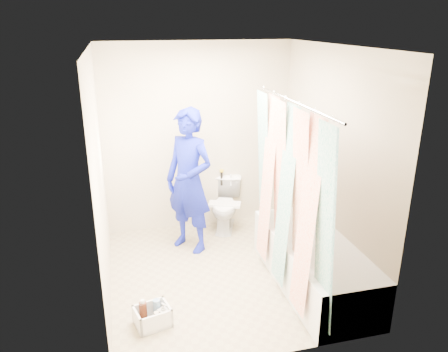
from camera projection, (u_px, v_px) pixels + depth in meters
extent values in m
plane|color=tan|center=(224.00, 274.00, 4.79)|extent=(2.60, 2.60, 0.00)
cube|color=white|center=(223.00, 46.00, 3.98)|extent=(2.40, 2.60, 0.02)
cube|color=#C5B697|center=(199.00, 138.00, 5.57)|extent=(2.40, 0.02, 2.40)
cube|color=#C5B697|center=(267.00, 226.00, 3.20)|extent=(2.40, 0.02, 2.40)
cube|color=#C5B697|center=(100.00, 181.00, 4.11)|extent=(0.02, 2.60, 2.40)
cube|color=#C5B697|center=(332.00, 161.00, 4.66)|extent=(0.02, 2.60, 2.40)
cube|color=white|center=(313.00, 263.00, 4.51)|extent=(0.70, 1.75, 0.50)
cube|color=white|center=(314.00, 245.00, 4.44)|extent=(0.58, 1.63, 0.06)
cylinder|color=silver|center=(292.00, 101.00, 3.86)|extent=(0.02, 1.90, 0.02)
cube|color=white|center=(287.00, 198.00, 4.18)|extent=(0.06, 1.75, 1.80)
imported|color=silver|center=(225.00, 205.00, 5.73)|extent=(0.58, 0.74, 0.67)
cube|color=white|center=(225.00, 204.00, 5.61)|extent=(0.44, 0.31, 0.03)
cylinder|color=black|center=(222.00, 178.00, 5.80)|extent=(0.03, 0.03, 0.20)
cylinder|color=gold|center=(222.00, 171.00, 5.77)|extent=(0.05, 0.05, 0.03)
cylinder|color=silver|center=(231.00, 180.00, 5.80)|extent=(0.02, 0.02, 0.16)
imported|color=#1024A9|center=(189.00, 181.00, 5.07)|extent=(0.72, 0.74, 1.72)
cube|color=silver|center=(153.00, 323.00, 3.98)|extent=(0.36, 0.31, 0.03)
cube|color=silver|center=(137.00, 321.00, 3.89)|extent=(0.08, 0.24, 0.18)
cube|color=silver|center=(167.00, 312.00, 4.02)|extent=(0.08, 0.24, 0.18)
cube|color=silver|center=(157.00, 324.00, 3.86)|extent=(0.30, 0.10, 0.18)
cube|color=silver|center=(148.00, 310.00, 4.05)|extent=(0.30, 0.10, 0.18)
cylinder|color=#421B0D|center=(143.00, 313.00, 3.94)|extent=(0.07, 0.07, 0.20)
cylinder|color=silver|center=(157.00, 308.00, 4.01)|extent=(0.07, 0.07, 0.18)
cylinder|color=beige|center=(157.00, 318.00, 3.92)|extent=(0.05, 0.05, 0.13)
cylinder|color=#421B0D|center=(147.00, 326.00, 3.88)|extent=(0.06, 0.06, 0.06)
cylinder|color=gold|center=(147.00, 322.00, 3.87)|extent=(0.06, 0.06, 0.01)
imported|color=silver|center=(164.00, 313.00, 3.95)|extent=(0.12, 0.12, 0.20)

